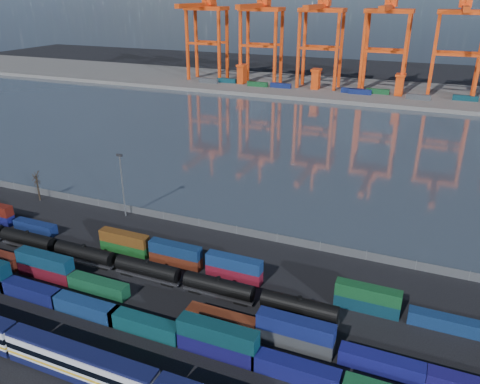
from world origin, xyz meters
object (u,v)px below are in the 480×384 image
at_px(bare_tree, 38,186).
at_px(gantry_cranes, 354,21).
at_px(passenger_train, 81,364).
at_px(tanker_string, 85,254).

relative_size(bare_tree, gantry_cranes, 0.04).
relative_size(passenger_train, tanker_string, 0.72).
bearing_deg(tanker_string, bare_tree, 147.50).
bearing_deg(bare_tree, gantry_cranes, 74.36).
bearing_deg(gantry_cranes, bare_tree, -105.64).
relative_size(passenger_train, gantry_cranes, 0.39).
distance_m(passenger_train, gantry_cranes, 228.29).
bearing_deg(bare_tree, passenger_train, -41.08).
xyz_separation_m(passenger_train, gantry_cranes, (-4.10, 225.42, 35.85)).
height_order(passenger_train, gantry_cranes, gantry_cranes).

